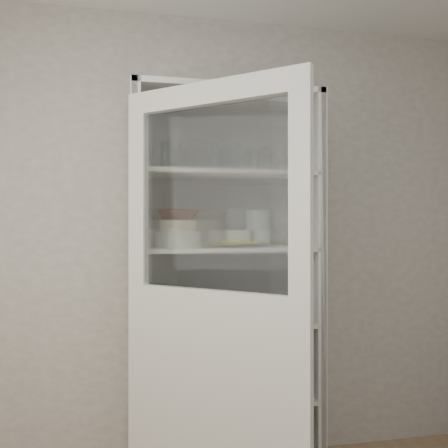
{
  "coord_description": "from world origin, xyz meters",
  "views": [
    {
      "loc": [
        -0.33,
        -1.26,
        1.38
      ],
      "look_at": [
        0.2,
        1.27,
        1.38
      ],
      "focal_mm": 38.0,
      "sensor_mm": 36.0,
      "label": 1
    }
  ],
  "objects_px": {
    "pantry_cabinet": "(222,303)",
    "terracotta_bowl": "(178,215)",
    "yellow_trivet": "(239,242)",
    "measuring_cups": "(214,320)",
    "white_ramekin": "(239,236)",
    "goblet_2": "(247,162)",
    "cream_dish": "(192,389)",
    "tin_box": "(233,388)",
    "mug_white": "(257,314)",
    "goblet_3": "(266,161)",
    "glass_platter": "(239,245)",
    "goblet_0": "(147,159)",
    "teal_jar": "(206,310)",
    "white_canister": "(168,309)",
    "cream_bowl": "(178,226)",
    "mug_teal": "(273,307)",
    "plate_stack_front": "(178,239)",
    "goblet_1": "(186,158)",
    "cupboard_door": "(212,342)",
    "grey_bowl_stack": "(258,228)",
    "plate_stack_back": "(147,237)",
    "mug_blue": "(265,312)"
  },
  "relations": [
    {
      "from": "goblet_0",
      "to": "cream_dish",
      "type": "bearing_deg",
      "value": -24.35
    },
    {
      "from": "goblet_0",
      "to": "teal_jar",
      "type": "distance_m",
      "value": 0.89
    },
    {
      "from": "pantry_cabinet",
      "to": "mug_white",
      "type": "relative_size",
      "value": 21.34
    },
    {
      "from": "cream_bowl",
      "to": "glass_platter",
      "type": "xyz_separation_m",
      "value": [
        0.33,
        0.0,
        -0.1
      ]
    },
    {
      "from": "cupboard_door",
      "to": "mug_white",
      "type": "xyz_separation_m",
      "value": [
        0.32,
        0.41,
        0.03
      ]
    },
    {
      "from": "goblet_0",
      "to": "white_ramekin",
      "type": "height_order",
      "value": "goblet_0"
    },
    {
      "from": "goblet_3",
      "to": "glass_platter",
      "type": "xyz_separation_m",
      "value": [
        -0.2,
        -0.14,
        -0.48
      ]
    },
    {
      "from": "goblet_2",
      "to": "measuring_cups",
      "type": "distance_m",
      "value": 0.91
    },
    {
      "from": "goblet_3",
      "to": "teal_jar",
      "type": "relative_size",
      "value": 1.82
    },
    {
      "from": "mug_white",
      "to": "goblet_1",
      "type": "bearing_deg",
      "value": 132.32
    },
    {
      "from": "terracotta_bowl",
      "to": "teal_jar",
      "type": "height_order",
      "value": "terracotta_bowl"
    },
    {
      "from": "grey_bowl_stack",
      "to": "mug_blue",
      "type": "height_order",
      "value": "grey_bowl_stack"
    },
    {
      "from": "mug_teal",
      "to": "tin_box",
      "type": "bearing_deg",
      "value": -171.66
    },
    {
      "from": "cream_dish",
      "to": "tin_box",
      "type": "xyz_separation_m",
      "value": [
        0.22,
        -0.01,
        -0.0
      ]
    },
    {
      "from": "cream_bowl",
      "to": "white_canister",
      "type": "bearing_deg",
      "value": 138.77
    },
    {
      "from": "goblet_3",
      "to": "terracotta_bowl",
      "type": "relative_size",
      "value": 0.81
    },
    {
      "from": "white_canister",
      "to": "mug_white",
      "type": "bearing_deg",
      "value": -14.19
    },
    {
      "from": "goblet_2",
      "to": "yellow_trivet",
      "type": "xyz_separation_m",
      "value": [
        -0.08,
        -0.14,
        -0.46
      ]
    },
    {
      "from": "cupboard_door",
      "to": "glass_platter",
      "type": "height_order",
      "value": "cupboard_door"
    },
    {
      "from": "goblet_1",
      "to": "teal_jar",
      "type": "bearing_deg",
      "value": -16.43
    },
    {
      "from": "pantry_cabinet",
      "to": "terracotta_bowl",
      "type": "height_order",
      "value": "pantry_cabinet"
    },
    {
      "from": "goblet_1",
      "to": "mug_white",
      "type": "xyz_separation_m",
      "value": [
        0.35,
        -0.2,
        -0.85
      ]
    },
    {
      "from": "white_ramekin",
      "to": "grey_bowl_stack",
      "type": "relative_size",
      "value": 0.71
    },
    {
      "from": "plate_stack_front",
      "to": "terracotta_bowl",
      "type": "height_order",
      "value": "terracotta_bowl"
    },
    {
      "from": "tin_box",
      "to": "goblet_3",
      "type": "bearing_deg",
      "value": 27.33
    },
    {
      "from": "cream_bowl",
      "to": "grey_bowl_stack",
      "type": "distance_m",
      "value": 0.46
    },
    {
      "from": "yellow_trivet",
      "to": "cream_bowl",
      "type": "bearing_deg",
      "value": -179.89
    },
    {
      "from": "cream_dish",
      "to": "cream_bowl",
      "type": "bearing_deg",
      "value": -154.64
    },
    {
      "from": "cream_dish",
      "to": "mug_blue",
      "type": "bearing_deg",
      "value": -9.44
    },
    {
      "from": "goblet_2",
      "to": "cream_dish",
      "type": "bearing_deg",
      "value": -162.1
    },
    {
      "from": "goblet_0",
      "to": "teal_jar",
      "type": "relative_size",
      "value": 1.58
    },
    {
      "from": "goblet_1",
      "to": "teal_jar",
      "type": "xyz_separation_m",
      "value": [
        0.11,
        -0.03,
        -0.84
      ]
    },
    {
      "from": "cupboard_door",
      "to": "goblet_2",
      "type": "bearing_deg",
      "value": 104.58
    },
    {
      "from": "white_ramekin",
      "to": "measuring_cups",
      "type": "xyz_separation_m",
      "value": [
        -0.14,
        -0.03,
        -0.44
      ]
    },
    {
      "from": "glass_platter",
      "to": "teal_jar",
      "type": "height_order",
      "value": "glass_platter"
    },
    {
      "from": "plate_stack_back",
      "to": "tin_box",
      "type": "distance_m",
      "value": 0.95
    },
    {
      "from": "pantry_cabinet",
      "to": "goblet_0",
      "type": "distance_m",
      "value": 0.9
    },
    {
      "from": "white_ramekin",
      "to": "cream_dish",
      "type": "height_order",
      "value": "white_ramekin"
    },
    {
      "from": "plate_stack_back",
      "to": "goblet_0",
      "type": "bearing_deg",
      "value": -90.0
    },
    {
      "from": "cupboard_door",
      "to": "terracotta_bowl",
      "type": "height_order",
      "value": "cupboard_door"
    },
    {
      "from": "grey_bowl_stack",
      "to": "goblet_1",
      "type": "bearing_deg",
      "value": 172.02
    },
    {
      "from": "cupboard_door",
      "to": "plate_stack_back",
      "type": "height_order",
      "value": "cupboard_door"
    },
    {
      "from": "plate_stack_front",
      "to": "measuring_cups",
      "type": "distance_m",
      "value": 0.46
    },
    {
      "from": "plate_stack_front",
      "to": "cream_bowl",
      "type": "height_order",
      "value": "cream_bowl"
    },
    {
      "from": "white_ramekin",
      "to": "plate_stack_front",
      "type": "bearing_deg",
      "value": -179.89
    },
    {
      "from": "plate_stack_front",
      "to": "pantry_cabinet",
      "type": "bearing_deg",
      "value": 21.75
    },
    {
      "from": "white_ramekin",
      "to": "measuring_cups",
      "type": "distance_m",
      "value": 0.47
    },
    {
      "from": "goblet_2",
      "to": "cream_bowl",
      "type": "bearing_deg",
      "value": -160.57
    },
    {
      "from": "pantry_cabinet",
      "to": "teal_jar",
      "type": "xyz_separation_m",
      "value": [
        -0.09,
        -0.01,
        -0.03
      ]
    },
    {
      "from": "yellow_trivet",
      "to": "measuring_cups",
      "type": "relative_size",
      "value": 1.79
    }
  ]
}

